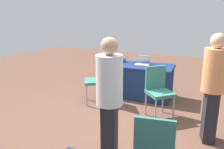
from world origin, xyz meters
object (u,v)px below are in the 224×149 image
(chair_near_front, at_px, (98,78))
(scissors_red, at_px, (159,68))
(person_presenter, at_px, (109,95))
(laptop_silver, at_px, (142,63))
(table_foreground, at_px, (139,81))
(person_attendee_standing, at_px, (213,84))
(chair_tucked_left, at_px, (154,148))
(yarn_ball, at_px, (124,60))
(chair_tucked_right, at_px, (158,88))

(chair_near_front, height_order, scissors_red, chair_near_front)
(person_presenter, height_order, laptop_silver, person_presenter)
(table_foreground, relative_size, person_presenter, 0.97)
(laptop_silver, bearing_deg, person_presenter, 90.54)
(laptop_silver, xyz_separation_m, scissors_red, (-0.44, 0.16, -0.04))
(person_presenter, bearing_deg, scissors_red, 166.13)
(laptop_silver, bearing_deg, table_foreground, 40.59)
(person_presenter, distance_m, person_attendee_standing, 1.61)
(person_attendee_standing, bearing_deg, chair_tucked_left, 147.26)
(chair_near_front, bearing_deg, yarn_ball, -47.05)
(chair_near_front, bearing_deg, table_foreground, -73.57)
(person_presenter, bearing_deg, person_attendee_standing, 119.96)
(table_foreground, height_order, person_presenter, person_presenter)
(chair_tucked_left, distance_m, laptop_silver, 3.12)
(chair_tucked_left, height_order, person_presenter, person_presenter)
(table_foreground, distance_m, person_presenter, 2.64)
(person_presenter, relative_size, scissors_red, 9.31)
(chair_tucked_right, bearing_deg, chair_near_front, -50.34)
(chair_tucked_left, bearing_deg, laptop_silver, 100.91)
(yarn_ball, bearing_deg, person_presenter, 109.80)
(person_presenter, relative_size, person_attendee_standing, 1.00)
(chair_near_front, xyz_separation_m, scissors_red, (-1.16, -0.69, 0.21))
(chair_near_front, relative_size, laptop_silver, 2.70)
(table_foreground, height_order, yarn_ball, yarn_ball)
(chair_tucked_right, distance_m, laptop_silver, 1.19)
(table_foreground, relative_size, chair_near_front, 1.67)
(laptop_silver, bearing_deg, person_attendee_standing, 128.10)
(chair_tucked_left, height_order, chair_tucked_right, chair_tucked_right)
(chair_near_front, relative_size, person_attendee_standing, 0.58)
(chair_near_front, relative_size, scissors_red, 5.40)
(chair_near_front, xyz_separation_m, chair_tucked_left, (-1.87, 2.04, -0.03))
(chair_tucked_left, distance_m, chair_tucked_right, 1.99)
(person_attendee_standing, height_order, yarn_ball, person_attendee_standing)
(table_foreground, height_order, chair_tucked_left, chair_tucked_left)
(chair_near_front, xyz_separation_m, person_presenter, (-1.17, 1.76, 0.37))
(person_attendee_standing, height_order, scissors_red, person_attendee_standing)
(chair_tucked_left, bearing_deg, person_attendee_standing, 61.01)
(person_presenter, xyz_separation_m, scissors_red, (0.01, -2.44, -0.16))
(chair_tucked_right, height_order, person_attendee_standing, person_attendee_standing)
(chair_tucked_left, xyz_separation_m, chair_tucked_right, (0.49, -1.93, 0.03))
(chair_tucked_left, height_order, scissors_red, chair_tucked_left)
(chair_tucked_left, bearing_deg, chair_tucked_right, 93.50)
(laptop_silver, relative_size, yarn_ball, 3.08)
(scissors_red, bearing_deg, chair_near_front, -92.20)
(chair_tucked_right, relative_size, scissors_red, 5.39)
(person_attendee_standing, bearing_deg, chair_near_front, 60.26)
(person_attendee_standing, distance_m, laptop_silver, 2.19)
(laptop_silver, bearing_deg, chair_tucked_left, 102.32)
(person_attendee_standing, bearing_deg, yarn_ball, 39.67)
(table_foreground, height_order, scissors_red, scissors_red)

